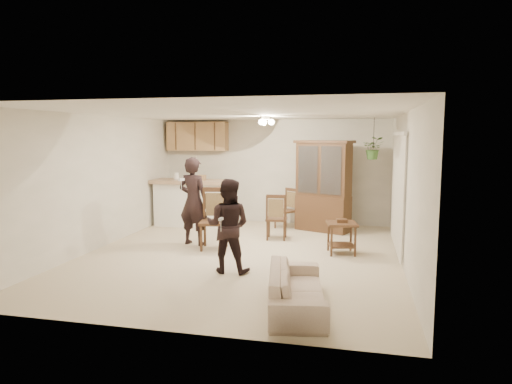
% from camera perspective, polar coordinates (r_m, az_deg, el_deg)
% --- Properties ---
extents(floor, '(6.50, 6.50, 0.00)m').
position_cam_1_polar(floor, '(8.19, -1.94, -7.92)').
color(floor, '#BCAF8E').
rests_on(floor, ground).
extents(ceiling, '(5.50, 6.50, 0.02)m').
position_cam_1_polar(ceiling, '(7.92, -2.02, 9.83)').
color(ceiling, white).
rests_on(ceiling, wall_back).
extents(wall_back, '(5.50, 0.02, 2.50)m').
position_cam_1_polar(wall_back, '(11.12, 2.31, 2.58)').
color(wall_back, silver).
rests_on(wall_back, ground).
extents(wall_front, '(5.50, 0.02, 2.50)m').
position_cam_1_polar(wall_front, '(4.92, -11.71, -3.24)').
color(wall_front, silver).
rests_on(wall_front, ground).
extents(wall_left, '(0.02, 6.50, 2.50)m').
position_cam_1_polar(wall_left, '(9.06, -19.05, 1.18)').
color(wall_left, silver).
rests_on(wall_left, ground).
extents(wall_right, '(0.02, 6.50, 2.50)m').
position_cam_1_polar(wall_right, '(7.73, 18.13, 0.27)').
color(wall_right, silver).
rests_on(wall_right, ground).
extents(breakfast_bar, '(1.60, 0.55, 1.00)m').
position_cam_1_polar(breakfast_bar, '(10.85, -8.25, -1.59)').
color(breakfast_bar, white).
rests_on(breakfast_bar, floor).
extents(bar_top, '(1.75, 0.70, 0.08)m').
position_cam_1_polar(bar_top, '(10.78, -8.31, 1.30)').
color(bar_top, tan).
rests_on(bar_top, breakfast_bar).
extents(upper_cabinets, '(1.50, 0.34, 0.70)m').
position_cam_1_polar(upper_cabinets, '(11.42, -7.33, 6.92)').
color(upper_cabinets, '#996D43').
rests_on(upper_cabinets, wall_back).
extents(vertical_blinds, '(0.06, 2.30, 2.10)m').
position_cam_1_polar(vertical_blinds, '(8.64, 17.29, -0.02)').
color(vertical_blinds, beige).
rests_on(vertical_blinds, wall_right).
extents(ceiling_fixture, '(0.36, 0.36, 0.20)m').
position_cam_1_polar(ceiling_fixture, '(9.04, 1.20, 8.85)').
color(ceiling_fixture, '#FFEEBF').
rests_on(ceiling_fixture, ceiling).
extents(hanging_plant, '(0.43, 0.37, 0.48)m').
position_cam_1_polar(hanging_plant, '(10.06, 14.46, 5.32)').
color(hanging_plant, '#2C5823').
rests_on(hanging_plant, ceiling).
extents(plant_cord, '(0.01, 0.01, 0.65)m').
position_cam_1_polar(plant_cord, '(10.05, 14.52, 7.17)').
color(plant_cord, black).
rests_on(plant_cord, ceiling).
extents(sofa, '(1.03, 1.97, 0.73)m').
position_cam_1_polar(sofa, '(5.74, 5.11, -10.74)').
color(sofa, beige).
rests_on(sofa, floor).
extents(adult, '(0.73, 0.56, 1.80)m').
position_cam_1_polar(adult, '(8.91, -7.84, -0.86)').
color(adult, black).
rests_on(adult, floor).
extents(child, '(0.67, 0.53, 1.35)m').
position_cam_1_polar(child, '(7.10, -3.53, -4.67)').
color(child, black).
rests_on(child, floor).
extents(china_hutch, '(1.37, 0.92, 2.01)m').
position_cam_1_polar(china_hutch, '(10.21, 8.42, 0.67)').
color(china_hutch, '#3E2216').
rests_on(china_hutch, floor).
extents(side_table, '(0.61, 0.61, 0.63)m').
position_cam_1_polar(side_table, '(8.39, 10.63, -5.60)').
color(side_table, '#3E2216').
rests_on(side_table, floor).
extents(chair_bar, '(0.58, 0.58, 1.14)m').
position_cam_1_polar(chair_bar, '(8.61, -5.27, -5.00)').
color(chair_bar, '#3E2216').
rests_on(chair_bar, floor).
extents(chair_hutch_left, '(0.57, 0.57, 0.92)m').
position_cam_1_polar(chair_hutch_left, '(10.47, 3.71, -3.18)').
color(chair_hutch_left, '#3E2216').
rests_on(chair_hutch_left, floor).
extents(chair_hutch_right, '(0.45, 0.45, 0.95)m').
position_cam_1_polar(chair_hutch_right, '(9.40, 2.58, -4.30)').
color(chair_hutch_right, '#3E2216').
rests_on(chair_hutch_right, floor).
extents(controller_adult, '(0.07, 0.15, 0.05)m').
position_cam_1_polar(controller_adult, '(8.53, -9.32, 1.54)').
color(controller_adult, silver).
rests_on(controller_adult, adult).
extents(controller_child, '(0.04, 0.13, 0.04)m').
position_cam_1_polar(controller_child, '(6.74, -4.42, -3.40)').
color(controller_child, silver).
rests_on(controller_child, child).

